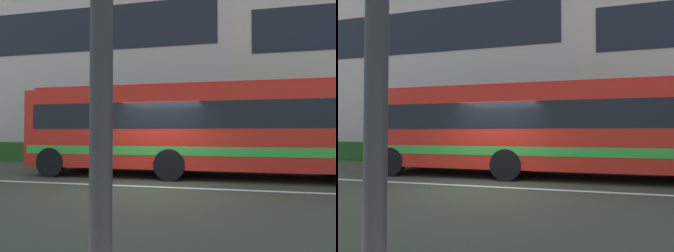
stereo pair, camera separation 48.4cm
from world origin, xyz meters
TOP-DOWN VIEW (x-y plane):
  - ground_plane at (0.00, 0.00)m, footprint 160.00×160.00m
  - lane_centre_line at (0.00, 0.00)m, footprint 60.00×0.16m
  - hedge_row_far at (-2.15, 5.82)m, footprint 20.09×1.10m
  - apartment_block_left at (-8.96, 14.64)m, footprint 23.03×11.95m
  - transit_bus at (1.03, 2.26)m, footprint 11.77×2.69m

SIDE VIEW (x-z plane):
  - ground_plane at x=0.00m, z-range 0.00..0.00m
  - lane_centre_line at x=0.00m, z-range 0.00..0.01m
  - hedge_row_far at x=-2.15m, z-range 0.00..1.00m
  - transit_bus at x=1.03m, z-range 0.16..3.27m
  - apartment_block_left at x=-8.96m, z-range 0.00..13.89m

